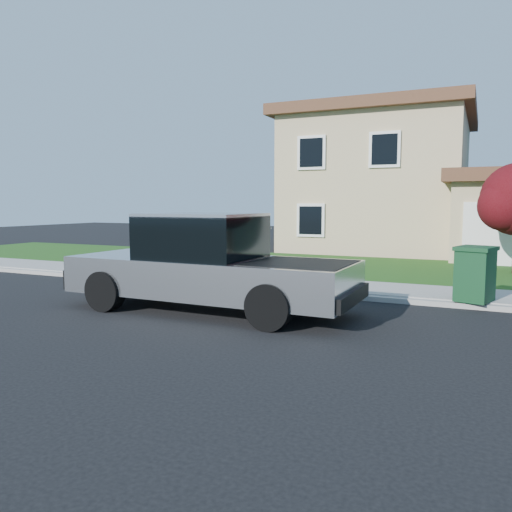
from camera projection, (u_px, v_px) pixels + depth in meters
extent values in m
plane|color=black|center=(223.00, 316.00, 10.45)|extent=(80.00, 80.00, 0.00)
cube|color=gray|center=(312.00, 294.00, 12.65)|extent=(40.00, 0.20, 0.12)
cube|color=gray|center=(324.00, 287.00, 13.65)|extent=(40.00, 2.00, 0.15)
cube|color=#174714|center=(361.00, 268.00, 17.72)|extent=(40.00, 7.00, 0.10)
cube|color=tan|center=(380.00, 187.00, 25.50)|extent=(8.00, 9.00, 6.40)
cube|color=#4C2D1E|center=(382.00, 119.00, 25.15)|extent=(8.80, 9.80, 0.50)
cube|color=white|center=(311.00, 153.00, 22.14)|extent=(1.30, 0.10, 1.50)
cube|color=white|center=(385.00, 149.00, 20.82)|extent=(1.30, 0.10, 1.50)
cube|color=black|center=(311.00, 220.00, 22.46)|extent=(1.30, 0.10, 1.50)
cylinder|color=black|center=(105.00, 291.00, 10.86)|extent=(0.89, 0.35, 0.88)
cylinder|color=black|center=(161.00, 278.00, 12.68)|extent=(0.89, 0.35, 0.88)
cylinder|color=black|center=(269.00, 307.00, 9.18)|extent=(0.89, 0.35, 0.88)
cylinder|color=black|center=(306.00, 290.00, 11.00)|extent=(0.89, 0.35, 0.88)
cube|color=#B3B6BA|center=(210.00, 276.00, 10.86)|extent=(6.33, 2.32, 0.79)
cube|color=black|center=(203.00, 238.00, 10.85)|extent=(2.35, 2.09, 0.94)
cube|color=#B3B6BA|center=(202.00, 215.00, 10.80)|extent=(2.35, 2.09, 0.09)
cube|color=black|center=(300.00, 264.00, 9.92)|extent=(2.02, 1.91, 0.07)
cube|color=black|center=(98.00, 274.00, 12.24)|extent=(0.17, 2.10, 0.44)
cube|color=black|center=(353.00, 297.00, 9.52)|extent=(0.17, 2.10, 0.28)
cube|color=black|center=(198.00, 238.00, 12.30)|extent=(0.14, 0.25, 0.20)
imported|color=tan|center=(262.00, 265.00, 11.96)|extent=(0.72, 0.56, 1.75)
cylinder|color=tan|center=(262.00, 227.00, 11.87)|extent=(0.47, 0.47, 0.05)
cylinder|color=tan|center=(262.00, 224.00, 11.86)|extent=(0.23, 0.23, 0.16)
sphere|color=#480F13|center=(505.00, 206.00, 15.74)|extent=(1.62, 1.62, 1.62)
cube|color=#0E361A|center=(475.00, 276.00, 11.21)|extent=(0.89, 0.96, 1.14)
cube|color=#0E361A|center=(476.00, 248.00, 11.15)|extent=(0.97, 1.05, 0.09)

